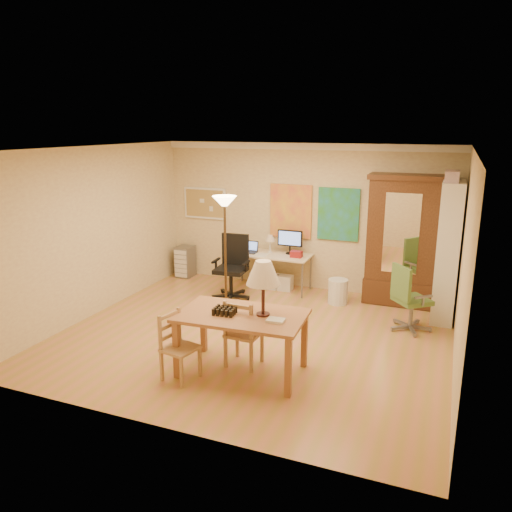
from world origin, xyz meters
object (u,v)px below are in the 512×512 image
at_px(office_chair_black, 232,281).
at_px(bookshelf, 448,252).
at_px(computer_desk, 272,267).
at_px(office_chair_green, 409,313).
at_px(armoire, 402,249).
at_px(dining_table, 249,303).

relative_size(office_chair_black, bookshelf, 0.52).
distance_m(computer_desk, office_chair_green, 2.81).
bearing_deg(armoire, office_chair_green, -76.63).
distance_m(dining_table, armoire, 3.61).
xyz_separation_m(dining_table, office_chair_green, (1.72, 2.13, -0.65)).
bearing_deg(office_chair_black, computer_desk, 55.70).
bearing_deg(computer_desk, dining_table, -74.96).
height_order(office_chair_black, bookshelf, bookshelf).
bearing_deg(office_chair_green, dining_table, -128.92).
height_order(dining_table, computer_desk, dining_table).
distance_m(computer_desk, bookshelf, 3.13).
distance_m(office_chair_green, armoire, 1.40).
bearing_deg(bookshelf, computer_desk, 172.89).
relative_size(computer_desk, bookshelf, 0.68).
height_order(office_chair_green, armoire, armoire).
relative_size(office_chair_black, armoire, 0.51).
xyz_separation_m(computer_desk, office_chair_black, (-0.51, -0.74, -0.11)).
xyz_separation_m(computer_desk, bookshelf, (3.04, -0.38, 0.68)).
bearing_deg(dining_table, armoire, 66.56).
xyz_separation_m(dining_table, office_chair_black, (-1.37, 2.49, -0.62)).
xyz_separation_m(office_chair_green, bookshelf, (0.45, 0.72, 0.82)).
bearing_deg(dining_table, bookshelf, 52.69).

